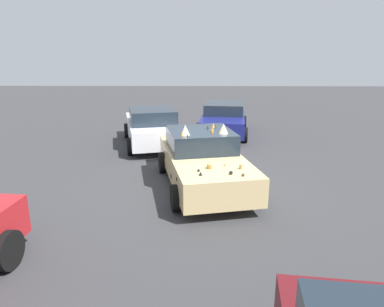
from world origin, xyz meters
TOP-DOWN VIEW (x-y plane):
  - ground_plane at (0.00, 0.00)m, footprint 60.00×60.00m
  - art_car_decorated at (0.08, 0.02)m, footprint 4.62×2.70m
  - parked_sedan_near_left at (6.28, -0.98)m, footprint 4.58×2.39m
  - parked_sedan_row_back_far at (4.36, 1.90)m, footprint 4.57×2.72m

SIDE VIEW (x-z plane):
  - ground_plane at x=0.00m, z-range 0.00..0.00m
  - parked_sedan_near_left at x=6.28m, z-range 0.01..1.35m
  - art_car_decorated at x=0.08m, z-range -0.14..1.55m
  - parked_sedan_row_back_far at x=4.36m, z-range -0.01..1.43m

